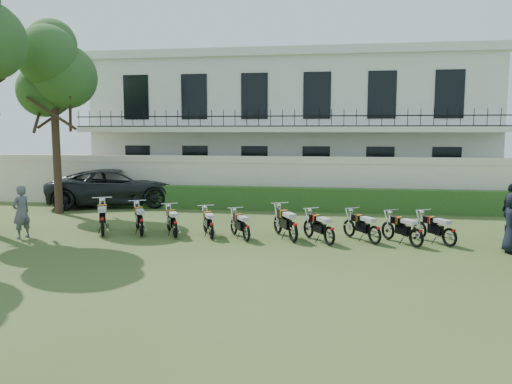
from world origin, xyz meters
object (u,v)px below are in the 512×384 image
(motorcycle_7, at_px, (375,230))
(officer_5, at_px, (511,212))
(motorcycle_1, at_px, (141,223))
(motorcycle_2, at_px, (175,225))
(motorcycle_0, at_px, (102,221))
(motorcycle_9, at_px, (450,233))
(motorcycle_4, at_px, (246,229))
(motorcycle_5, at_px, (293,227))
(motorcycle_3, at_px, (211,226))
(motorcycle_6, at_px, (329,231))
(tree_west_near, at_px, (53,70))
(motorcycle_8, at_px, (416,233))
(suv, at_px, (117,187))
(inspector, at_px, (21,212))

(motorcycle_7, relative_size, officer_5, 0.83)
(motorcycle_1, distance_m, officer_5, 11.77)
(motorcycle_2, bearing_deg, motorcycle_7, -26.94)
(motorcycle_0, height_order, motorcycle_9, motorcycle_0)
(motorcycle_4, bearing_deg, motorcycle_5, -25.04)
(motorcycle_3, relative_size, motorcycle_6, 1.03)
(motorcycle_4, bearing_deg, tree_west_near, 123.57)
(motorcycle_9, bearing_deg, motorcycle_4, 147.84)
(motorcycle_1, height_order, motorcycle_6, motorcycle_1)
(motorcycle_4, height_order, motorcycle_9, motorcycle_9)
(motorcycle_1, relative_size, motorcycle_5, 0.96)
(motorcycle_8, height_order, motorcycle_9, motorcycle_8)
(officer_5, bearing_deg, motorcycle_7, 101.47)
(motorcycle_2, bearing_deg, motorcycle_0, 156.06)
(suv, relative_size, inspector, 3.57)
(tree_west_near, distance_m, suv, 5.80)
(motorcycle_8, bearing_deg, inspector, 146.94)
(motorcycle_5, distance_m, motorcycle_8, 3.63)
(motorcycle_6, height_order, inspector, inspector)
(tree_west_near, distance_m, motorcycle_1, 8.46)
(motorcycle_5, bearing_deg, motorcycle_0, 154.42)
(tree_west_near, bearing_deg, officer_5, -8.88)
(motorcycle_2, xyz_separation_m, motorcycle_7, (6.23, 0.06, -0.00))
(motorcycle_6, height_order, officer_5, officer_5)
(motorcycle_8, bearing_deg, motorcycle_9, -21.48)
(motorcycle_9, bearing_deg, motorcycle_6, 151.74)
(suv, xyz_separation_m, officer_5, (15.42, -5.12, 0.06))
(motorcycle_2, xyz_separation_m, motorcycle_6, (4.88, -0.31, 0.01))
(motorcycle_5, bearing_deg, motorcycle_7, -24.78)
(motorcycle_5, distance_m, motorcycle_6, 1.13)
(motorcycle_1, relative_size, motorcycle_6, 1.10)
(motorcycle_3, relative_size, inspector, 0.96)
(motorcycle_3, xyz_separation_m, inspector, (-6.06, -0.67, 0.41))
(motorcycle_1, bearing_deg, motorcycle_6, -31.30)
(motorcycle_2, xyz_separation_m, motorcycle_5, (3.78, -0.02, 0.04))
(motorcycle_3, height_order, motorcycle_4, motorcycle_3)
(motorcycle_5, relative_size, suv, 0.30)
(motorcycle_3, height_order, inspector, inspector)
(motorcycle_9, xyz_separation_m, officer_5, (2.14, 1.37, 0.45))
(motorcycle_3, bearing_deg, motorcycle_2, 156.75)
(motorcycle_0, bearing_deg, motorcycle_1, -14.19)
(motorcycle_3, xyz_separation_m, motorcycle_9, (7.20, 0.06, 0.01))
(motorcycle_8, distance_m, inspector, 12.29)
(motorcycle_9, xyz_separation_m, suv, (-13.28, 6.49, 0.40))
(motorcycle_6, distance_m, inspector, 9.77)
(motorcycle_7, bearing_deg, motorcycle_8, -48.09)
(motorcycle_4, xyz_separation_m, motorcycle_5, (1.44, 0.13, 0.07))
(tree_west_near, height_order, inspector, tree_west_near)
(motorcycle_8, distance_m, suv, 14.02)
(motorcycle_0, distance_m, motorcycle_5, 6.16)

